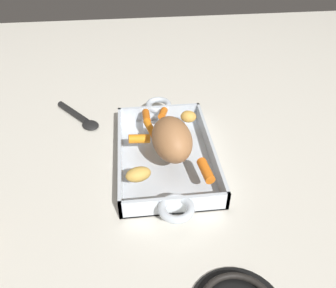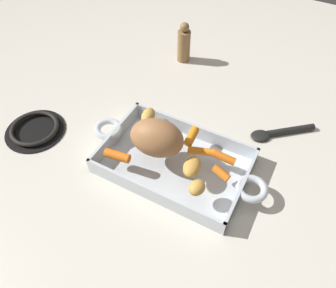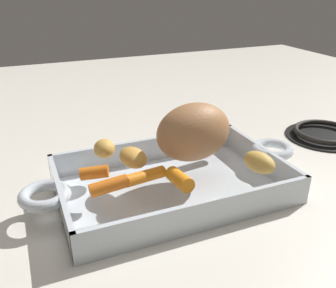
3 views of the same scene
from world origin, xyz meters
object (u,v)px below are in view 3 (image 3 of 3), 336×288
(baby_carrot_southwest, at_px, (94,173))
(baby_carrot_long, at_px, (180,179))
(baby_carrot_short, at_px, (145,176))
(potato_golden_small, at_px, (133,157))
(baby_carrot_center_left, at_px, (109,186))
(potato_halved, at_px, (104,149))
(pork_roast, at_px, (194,132))
(baby_carrot_northwest, at_px, (212,131))
(stove_burner_rear, at_px, (324,134))
(potato_near_roast, at_px, (259,162))
(roasting_dish, at_px, (172,182))

(baby_carrot_southwest, bearing_deg, baby_carrot_long, -32.70)
(baby_carrot_short, distance_m, potato_golden_small, 0.06)
(baby_carrot_center_left, distance_m, potato_halved, 0.12)
(pork_roast, xyz_separation_m, baby_carrot_center_left, (-0.16, -0.05, -0.04))
(baby_carrot_northwest, bearing_deg, baby_carrot_long, -133.08)
(potato_golden_small, bearing_deg, stove_burner_rear, 6.55)
(baby_carrot_short, bearing_deg, potato_near_roast, -12.64)
(roasting_dish, distance_m, pork_roast, 0.09)
(baby_carrot_northwest, bearing_deg, baby_carrot_center_left, -153.11)
(roasting_dish, xyz_separation_m, pork_roast, (0.04, 0.01, 0.08))
(baby_carrot_southwest, bearing_deg, pork_roast, 1.44)
(roasting_dish, height_order, baby_carrot_short, baby_carrot_short)
(baby_carrot_center_left, height_order, potato_golden_small, potato_golden_small)
(potato_halved, relative_size, potato_near_roast, 0.76)
(baby_carrot_short, relative_size, baby_carrot_southwest, 1.58)
(roasting_dish, relative_size, baby_carrot_northwest, 7.45)
(roasting_dish, height_order, potato_halved, potato_halved)
(baby_carrot_short, height_order, baby_carrot_northwest, baby_carrot_northwest)
(baby_carrot_southwest, distance_m, potato_halved, 0.07)
(baby_carrot_short, bearing_deg, baby_carrot_center_left, -172.71)
(roasting_dish, height_order, baby_carrot_southwest, baby_carrot_southwest)
(baby_carrot_northwest, xyz_separation_m, baby_carrot_long, (-0.13, -0.14, -0.00))
(baby_carrot_northwest, relative_size, baby_carrot_southwest, 1.52)
(baby_carrot_northwest, bearing_deg, roasting_dish, -146.68)
(roasting_dish, height_order, potato_golden_small, potato_golden_small)
(baby_carrot_northwest, bearing_deg, potato_near_roast, -89.86)
(potato_golden_small, bearing_deg, baby_carrot_center_left, -131.53)
(pork_roast, distance_m, potato_near_roast, 0.12)
(baby_carrot_center_left, relative_size, potato_golden_small, 0.90)
(roasting_dish, bearing_deg, baby_carrot_center_left, -160.50)
(potato_golden_small, bearing_deg, baby_carrot_long, -64.41)
(baby_carrot_center_left, relative_size, potato_near_roast, 0.97)
(baby_carrot_northwest, height_order, stove_burner_rear, baby_carrot_northwest)
(pork_roast, xyz_separation_m, stove_burner_rear, (0.36, 0.07, -0.09))
(potato_halved, bearing_deg, stove_burner_rear, 0.59)
(baby_carrot_northwest, xyz_separation_m, baby_carrot_southwest, (-0.24, -0.07, -0.00))
(baby_carrot_northwest, xyz_separation_m, stove_burner_rear, (0.29, -0.00, -0.05))
(baby_carrot_short, xyz_separation_m, baby_carrot_northwest, (0.18, 0.11, 0.00))
(baby_carrot_long, relative_size, potato_golden_small, 0.86)
(pork_roast, bearing_deg, baby_carrot_southwest, -178.56)
(baby_carrot_center_left, bearing_deg, baby_carrot_northwest, 26.89)
(baby_carrot_northwest, xyz_separation_m, potato_golden_small, (-0.18, -0.05, 0.00))
(baby_carrot_long, xyz_separation_m, potato_halved, (-0.08, 0.14, 0.00))
(potato_halved, xyz_separation_m, potato_golden_small, (0.04, -0.05, -0.00))
(potato_halved, relative_size, stove_burner_rear, 0.25)
(pork_roast, bearing_deg, baby_carrot_northwest, 42.29)
(potato_near_roast, xyz_separation_m, stove_burner_rear, (0.29, 0.15, -0.06))
(baby_carrot_long, height_order, potato_halved, potato_halved)
(baby_carrot_northwest, height_order, baby_carrot_long, baby_carrot_long)
(potato_halved, bearing_deg, baby_carrot_center_left, -100.94)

